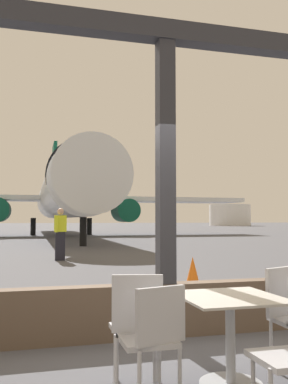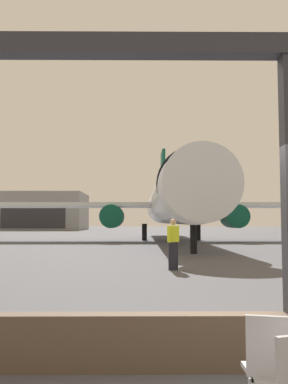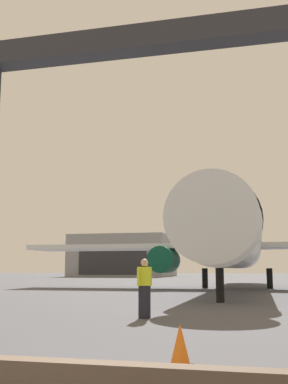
{
  "view_description": "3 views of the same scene",
  "coord_description": "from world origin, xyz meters",
  "px_view_note": "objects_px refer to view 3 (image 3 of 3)",
  "views": [
    {
      "loc": [
        -1.55,
        -4.82,
        1.37
      ],
      "look_at": [
        3.82,
        15.35,
        2.71
      ],
      "focal_mm": 39.6,
      "sensor_mm": 36.0,
      "label": 1
    },
    {
      "loc": [
        -1.72,
        -4.69,
        1.63
      ],
      "look_at": [
        -1.59,
        11.93,
        2.83
      ],
      "focal_mm": 38.94,
      "sensor_mm": 36.0,
      "label": 2
    },
    {
      "loc": [
        2.73,
        -4.21,
        1.44
      ],
      "look_at": [
        -1.34,
        12.53,
        4.25
      ],
      "focal_mm": 44.14,
      "sensor_mm": 36.0,
      "label": 3
    }
  ],
  "objects_px": {
    "airplane": "(234,242)",
    "traffic_cone": "(180,346)",
    "distant_hangar": "(124,256)",
    "ground_crew_worker": "(145,287)"
  },
  "relations": [
    {
      "from": "airplane",
      "to": "distant_hangar",
      "type": "relative_size",
      "value": 1.93
    },
    {
      "from": "airplane",
      "to": "ground_crew_worker",
      "type": "relative_size",
      "value": 20.09
    },
    {
      "from": "airplane",
      "to": "traffic_cone",
      "type": "bearing_deg",
      "value": -88.93
    },
    {
      "from": "distant_hangar",
      "to": "traffic_cone",
      "type": "bearing_deg",
      "value": -73.38
    },
    {
      "from": "traffic_cone",
      "to": "distant_hangar",
      "type": "xyz_separation_m",
      "value": [
        -24.43,
        81.86,
        3.59
      ]
    },
    {
      "from": "distant_hangar",
      "to": "ground_crew_worker",
      "type": "bearing_deg",
      "value": -73.51
    },
    {
      "from": "airplane",
      "to": "distant_hangar",
      "type": "height_order",
      "value": "airplane"
    },
    {
      "from": "airplane",
      "to": "traffic_cone",
      "type": "xyz_separation_m",
      "value": [
        0.51,
        -27.54,
        -3.07
      ]
    },
    {
      "from": "ground_crew_worker",
      "to": "distant_hangar",
      "type": "relative_size",
      "value": 0.1
    },
    {
      "from": "traffic_cone",
      "to": "distant_hangar",
      "type": "relative_size",
      "value": 0.04
    }
  ]
}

